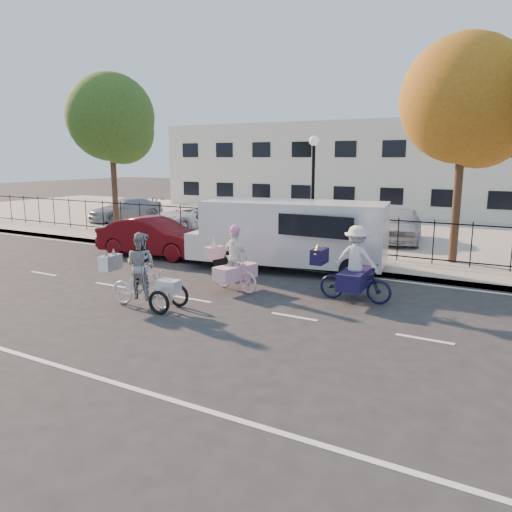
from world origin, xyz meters
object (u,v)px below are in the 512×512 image
Objects in this scene: lot_car_c at (343,222)px; white_van at (291,232)px; red_sedan at (155,237)px; lamppost at (313,174)px; bull_bike at (354,271)px; pedestrian at (203,223)px; lot_car_d at (400,225)px; unicorn_bike at (234,266)px; lot_car_a at (126,209)px; zebra_trike at (142,278)px; lot_car_b at (194,216)px.

white_van is at bearing -80.63° from lot_car_c.
white_van is at bearing -90.71° from red_sedan.
lamppost reaches higher than lot_car_c.
pedestrian is (-8.28, 4.80, 0.18)m from bull_bike.
lot_car_c is at bearing 85.39° from white_van.
bull_bike reaches higher than lot_car_d.
unicorn_bike is at bearing -90.04° from lamppost.
bull_bike is 18.71m from lot_car_a.
pedestrian is 0.43× the size of lot_car_c.
zebra_trike is 0.49× the size of lot_car_b.
lot_car_c is 2.68m from lot_car_d.
lot_car_c is at bearing 164.04° from lot_car_d.
lot_car_a is 12.81m from lot_car_c.
white_van is 7.00m from lot_car_c.
lamppost is at bearing -14.00° from zebra_trike.
red_sedan is (-5.29, 2.72, 0.04)m from unicorn_bike.
lot_car_b is (-2.93, 3.35, -0.20)m from pedestrian.
zebra_trike reaches higher than pedestrian.
bull_bike reaches higher than lot_car_a.
bull_bike is 0.56× the size of lot_car_c.
lot_car_d is (1.98, 6.69, -0.39)m from white_van.
zebra_trike is 0.52× the size of lot_car_d.
lamppost reaches higher than lot_car_a.
lot_car_b is at bearing 157.12° from lamppost.
lot_car_a is (-7.97, 6.71, 0.05)m from red_sedan.
red_sedan is 1.02× the size of lot_car_a.
bull_bike is at bearing -108.80° from red_sedan.
pedestrian is 8.44m from lot_car_d.
pedestrian reaches higher than lot_car_c.
lot_car_d is (3.40, 12.33, 0.14)m from zebra_trike.
lot_car_d is at bearing 63.25° from white_van.
white_van is 6.99m from lot_car_d.
lamppost is at bearing -1.18° from lot_car_a.
unicorn_bike is 3.35m from bull_bike.
red_sedan is 6.64m from lot_car_b.
lot_car_c is at bearing 16.41° from unicorn_bike.
zebra_trike reaches higher than lot_car_c.
lot_car_c is at bearing 18.54° from lot_car_a.
lot_car_a is (-13.26, 3.96, -2.33)m from lamppost.
white_van reaches higher than unicorn_bike.
lamppost is 8.92m from lot_car_b.
lamppost is at bearing 13.75° from unicorn_bike.
pedestrian is at bearing 56.22° from unicorn_bike.
pedestrian is (0.29, 2.75, 0.24)m from red_sedan.
bull_bike is 9.25m from lot_car_d.
bull_bike is 0.32× the size of white_van.
lot_car_d is (7.20, 4.39, -0.10)m from pedestrian.
bull_bike is at bearing -55.67° from lamppost.
white_van is 1.50× the size of lot_car_b.
lot_car_a is at bearing 144.82° from white_van.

